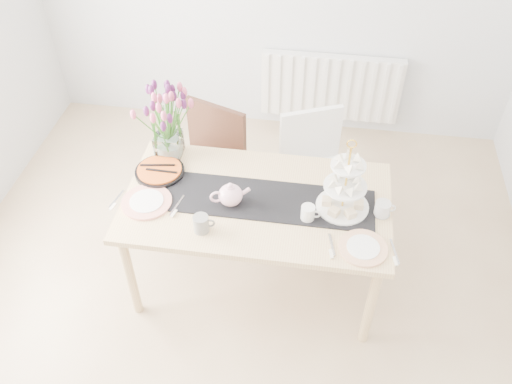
# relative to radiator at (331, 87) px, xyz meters

# --- Properties ---
(room_shell) EXTENTS (4.50, 4.50, 4.50)m
(room_shell) POSITION_rel_radiator_xyz_m (-0.50, -2.19, 0.85)
(room_shell) COLOR tan
(room_shell) RESTS_ON ground
(radiator) EXTENTS (1.20, 0.08, 0.60)m
(radiator) POSITION_rel_radiator_xyz_m (0.00, 0.00, 0.00)
(radiator) COLOR white
(radiator) RESTS_ON room_shell
(dining_table) EXTENTS (1.60, 0.90, 0.75)m
(dining_table) POSITION_rel_radiator_xyz_m (-0.38, -1.77, 0.22)
(dining_table) COLOR tan
(dining_table) RESTS_ON ground
(chair_brown) EXTENTS (0.59, 0.59, 0.93)m
(chair_brown) POSITION_rel_radiator_xyz_m (-0.81, -1.22, 0.10)
(chair_brown) COLOR #331A12
(chair_brown) RESTS_ON ground
(chair_white) EXTENTS (0.59, 0.59, 0.90)m
(chair_white) POSITION_rel_radiator_xyz_m (-0.07, -1.12, 0.08)
(chair_white) COLOR white
(chair_white) RESTS_ON ground
(table_runner) EXTENTS (1.40, 0.35, 0.01)m
(table_runner) POSITION_rel_radiator_xyz_m (-0.38, -1.77, 0.30)
(table_runner) COLOR black
(table_runner) RESTS_ON dining_table
(tulip_vase) EXTENTS (0.60, 0.60, 0.50)m
(tulip_vase) POSITION_rel_radiator_xyz_m (-1.01, -1.43, 0.62)
(tulip_vase) COLOR silver
(tulip_vase) RESTS_ON dining_table
(cake_stand) EXTENTS (0.31, 0.31, 0.46)m
(cake_stand) POSITION_rel_radiator_xyz_m (0.12, -1.77, 0.43)
(cake_stand) COLOR gold
(cake_stand) RESTS_ON dining_table
(teapot) EXTENTS (0.28, 0.25, 0.15)m
(teapot) POSITION_rel_radiator_xyz_m (-0.53, -1.83, 0.37)
(teapot) COLOR white
(teapot) RESTS_ON dining_table
(cream_jug) EXTENTS (0.10, 0.10, 0.09)m
(cream_jug) POSITION_rel_radiator_xyz_m (0.35, -1.79, 0.35)
(cream_jug) COLOR silver
(cream_jug) RESTS_ON dining_table
(tart_tin) EXTENTS (0.31, 0.31, 0.04)m
(tart_tin) POSITION_rel_radiator_xyz_m (-1.02, -1.63, 0.32)
(tart_tin) COLOR black
(tart_tin) RESTS_ON dining_table
(mug_grey) EXTENTS (0.11, 0.11, 0.11)m
(mug_grey) POSITION_rel_radiator_xyz_m (-0.66, -2.06, 0.35)
(mug_grey) COLOR slate
(mug_grey) RESTS_ON dining_table
(mug_white) EXTENTS (0.08, 0.08, 0.10)m
(mug_white) POSITION_rel_radiator_xyz_m (-0.07, -1.89, 0.35)
(mug_white) COLOR silver
(mug_white) RESTS_ON dining_table
(plate_left) EXTENTS (0.36, 0.36, 0.02)m
(plate_left) POSITION_rel_radiator_xyz_m (-1.03, -1.90, 0.31)
(plate_left) COLOR silver
(plate_left) RESTS_ON dining_table
(plate_right) EXTENTS (0.32, 0.32, 0.01)m
(plate_right) POSITION_rel_radiator_xyz_m (0.25, -2.07, 0.31)
(plate_right) COLOR silver
(plate_right) RESTS_ON dining_table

